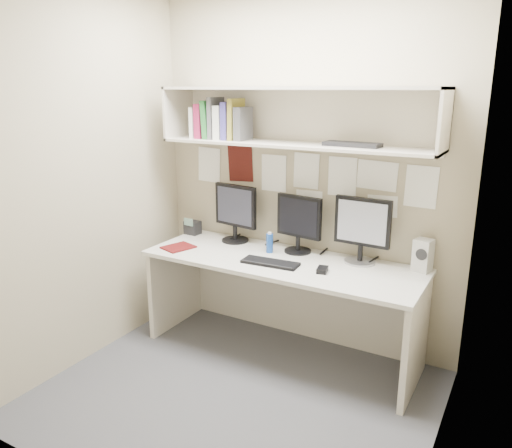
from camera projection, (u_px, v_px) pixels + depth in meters
The scene contains 19 objects.
floor at pixel (235, 396), 3.20m from camera, with size 2.40×2.00×0.01m, color #434347.
wall_back at pixel (304, 173), 3.70m from camera, with size 2.40×0.02×2.60m, color tan.
wall_front at pixel (101, 244), 2.02m from camera, with size 2.40×0.02×2.60m, color tan.
wall_left at pixel (85, 180), 3.43m from camera, with size 0.02×2.00×2.60m, color tan.
wall_right at pixel (453, 226), 2.29m from camera, with size 0.02×2.00×2.60m, color tan.
desk at pixel (281, 306), 3.65m from camera, with size 2.00×0.70×0.73m.
overhead_hutch at pixel (297, 116), 3.47m from camera, with size 2.00×0.38×0.40m.
pinned_papers at pixel (304, 180), 3.71m from camera, with size 1.92×0.01×0.48m, color white, non-canonical shape.
monitor_left at pixel (235, 211), 3.92m from camera, with size 0.39×0.21×0.45m.
monitor_center at pixel (299, 221), 3.66m from camera, with size 0.37×0.20×0.42m.
monitor_right at pixel (362, 228), 3.43m from camera, with size 0.40×0.22×0.46m.
keyboard at pixel (270, 263), 3.46m from camera, with size 0.40×0.14×0.02m, color black.
mouse at pixel (322, 270), 3.31m from camera, with size 0.06×0.10×0.03m, color black.
speaker at pixel (423, 255), 3.30m from camera, with size 0.13×0.13×0.22m.
blue_bottle at pixel (270, 243), 3.68m from camera, with size 0.05×0.05×0.16m.
maroon_notebook at pixel (178, 247), 3.80m from camera, with size 0.18×0.22×0.01m, color #530E0E.
desk_phone at pixel (193, 227), 4.16m from camera, with size 0.12×0.11×0.14m.
book_stack at pixel (221, 121), 3.71m from camera, with size 0.45×0.19×0.31m.
hutch_tray at pixel (352, 144), 3.27m from camera, with size 0.37×0.14×0.03m, color black.
Camera 1 is at (1.50, -2.36, 1.91)m, focal length 35.00 mm.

